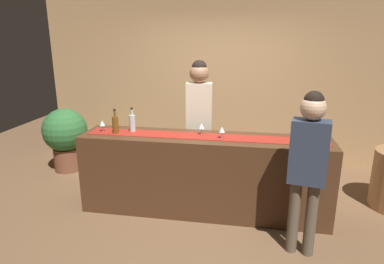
{
  "coord_description": "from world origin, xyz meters",
  "views": [
    {
      "loc": [
        0.51,
        -3.72,
        2.09
      ],
      "look_at": [
        -0.14,
        0.0,
        1.01
      ],
      "focal_mm": 31.26,
      "sensor_mm": 36.0,
      "label": 1
    }
  ],
  "objects": [
    {
      "name": "counter_runner_cloth",
      "position": [
        0.0,
        0.0,
        0.96
      ],
      "size": [
        2.8,
        0.28,
        0.01
      ],
      "primitive_type": "cube",
      "color": "maroon",
      "rests_on": "bar_counter"
    },
    {
      "name": "customer_sipping",
      "position": [
        1.07,
        -0.67,
        1.0
      ],
      "size": [
        0.37,
        0.26,
        1.64
      ],
      "rotation": [
        0.0,
        0.0,
        -0.19
      ],
      "color": "brown",
      "rests_on": "ground"
    },
    {
      "name": "back_wall",
      "position": [
        0.0,
        1.9,
        1.45
      ],
      "size": [
        6.0,
        0.12,
        2.9
      ],
      "primitive_type": "cube",
      "color": "tan",
      "rests_on": "ground"
    },
    {
      "name": "bar_counter",
      "position": [
        0.0,
        0.0,
        0.48
      ],
      "size": [
        2.95,
        0.6,
        0.96
      ],
      "primitive_type": "cube",
      "color": "#472B19",
      "rests_on": "ground"
    },
    {
      "name": "wine_glass_near_customer",
      "position": [
        0.21,
        -0.05,
        1.07
      ],
      "size": [
        0.07,
        0.07,
        0.14
      ],
      "color": "silver",
      "rests_on": "bar_counter"
    },
    {
      "name": "wine_glass_far_end",
      "position": [
        -0.04,
        0.07,
        1.07
      ],
      "size": [
        0.07,
        0.07,
        0.14
      ],
      "color": "silver",
      "rests_on": "bar_counter"
    },
    {
      "name": "bartender",
      "position": [
        -0.15,
        0.58,
        1.13
      ],
      "size": [
        0.36,
        0.25,
        1.81
      ],
      "rotation": [
        0.0,
        0.0,
        3.26
      ],
      "color": "#26262B",
      "rests_on": "ground"
    },
    {
      "name": "wine_bottle_amber",
      "position": [
        -1.07,
        -0.06,
        1.07
      ],
      "size": [
        0.07,
        0.07,
        0.3
      ],
      "color": "brown",
      "rests_on": "bar_counter"
    },
    {
      "name": "wine_bottle_clear",
      "position": [
        -0.9,
        0.06,
        1.07
      ],
      "size": [
        0.07,
        0.07,
        0.3
      ],
      "color": "#B2C6C1",
      "rests_on": "bar_counter"
    },
    {
      "name": "wine_glass_mid_counter",
      "position": [
        -1.26,
        -0.01,
        1.07
      ],
      "size": [
        0.07,
        0.07,
        0.14
      ],
      "color": "silver",
      "rests_on": "bar_counter"
    },
    {
      "name": "ground_plane",
      "position": [
        0.0,
        0.0,
        0.0
      ],
      "size": [
        10.0,
        10.0,
        0.0
      ],
      "primitive_type": "plane",
      "color": "brown"
    },
    {
      "name": "potted_plant_tall",
      "position": [
        -2.36,
        0.94,
        0.59
      ],
      "size": [
        0.69,
        0.69,
        1.01
      ],
      "color": "brown",
      "rests_on": "ground"
    }
  ]
}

